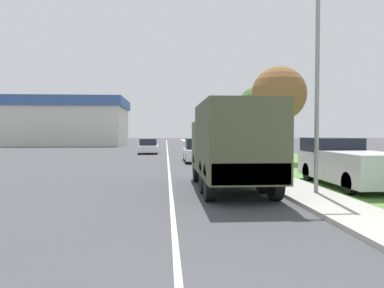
{
  "coord_description": "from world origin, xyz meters",
  "views": [
    {
      "loc": [
        -0.17,
        -2.13,
        2.1
      ],
      "look_at": [
        0.86,
        12.65,
        1.63
      ],
      "focal_mm": 35.0,
      "sensor_mm": 36.0,
      "label": 1
    }
  ],
  "objects_px": {
    "military_truck": "(231,143)",
    "pickup_truck": "(346,163)",
    "car_nearest_ahead": "(197,151)",
    "lamp_post": "(311,66)",
    "car_second_ahead": "(148,147)"
  },
  "relations": [
    {
      "from": "military_truck",
      "to": "pickup_truck",
      "type": "distance_m",
      "value": 4.79
    },
    {
      "from": "car_second_ahead",
      "to": "pickup_truck",
      "type": "distance_m",
      "value": 24.39
    },
    {
      "from": "pickup_truck",
      "to": "lamp_post",
      "type": "bearing_deg",
      "value": -137.19
    },
    {
      "from": "pickup_truck",
      "to": "car_nearest_ahead",
      "type": "bearing_deg",
      "value": 111.24
    },
    {
      "from": "car_nearest_ahead",
      "to": "pickup_truck",
      "type": "bearing_deg",
      "value": -68.76
    },
    {
      "from": "military_truck",
      "to": "car_nearest_ahead",
      "type": "distance_m",
      "value": 13.12
    },
    {
      "from": "military_truck",
      "to": "car_second_ahead",
      "type": "height_order",
      "value": "military_truck"
    },
    {
      "from": "car_second_ahead",
      "to": "car_nearest_ahead",
      "type": "bearing_deg",
      "value": -69.48
    },
    {
      "from": "pickup_truck",
      "to": "lamp_post",
      "type": "distance_m",
      "value": 4.56
    },
    {
      "from": "military_truck",
      "to": "car_nearest_ahead",
      "type": "bearing_deg",
      "value": 90.52
    },
    {
      "from": "pickup_truck",
      "to": "military_truck",
      "type": "bearing_deg",
      "value": -170.49
    },
    {
      "from": "car_second_ahead",
      "to": "lamp_post",
      "type": "height_order",
      "value": "lamp_post"
    },
    {
      "from": "car_nearest_ahead",
      "to": "military_truck",
      "type": "bearing_deg",
      "value": -89.48
    },
    {
      "from": "car_nearest_ahead",
      "to": "lamp_post",
      "type": "distance_m",
      "value": 15.05
    },
    {
      "from": "car_second_ahead",
      "to": "pickup_truck",
      "type": "relative_size",
      "value": 0.78
    }
  ]
}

